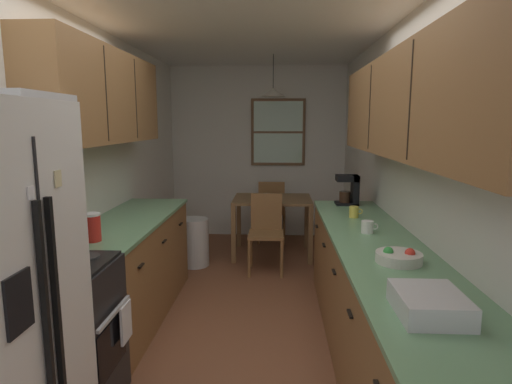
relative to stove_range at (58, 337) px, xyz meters
name	(u,v)px	position (x,y,z in m)	size (l,w,h in m)	color
ground_plane	(246,306)	(0.99, 1.52, -0.47)	(12.00, 12.00, 0.00)	brown
wall_left	(98,172)	(-0.36, 1.52, 0.80)	(0.10, 9.00, 2.55)	silver
wall_right	(397,174)	(2.34, 1.52, 0.80)	(0.10, 9.00, 2.55)	silver
wall_back	(258,152)	(0.99, 4.17, 0.80)	(4.40, 0.10, 2.55)	silver
ceiling_slab	(244,19)	(0.99, 1.52, 2.12)	(4.40, 9.00, 0.08)	white
stove_range	(58,337)	(0.00, 0.00, 0.00)	(0.66, 0.58, 1.10)	black
microwave_over_range	(21,125)	(-0.11, 0.00, 1.24)	(0.39, 0.57, 0.35)	silver
counter_left	(131,268)	(-0.01, 1.26, -0.02)	(0.64, 1.94, 0.90)	olive
upper_cabinets_left	(103,97)	(-0.15, 1.21, 1.46)	(0.33, 2.02, 0.75)	olive
counter_right	(378,307)	(1.99, 0.56, -0.02)	(0.64, 3.28, 0.90)	olive
upper_cabinets_right	(412,105)	(2.13, 0.51, 1.36)	(0.33, 2.96, 0.67)	olive
dining_table	(272,207)	(1.23, 3.12, 0.17)	(1.00, 0.78, 0.76)	brown
dining_chair_near	(266,229)	(1.16, 2.53, 0.03)	(0.40, 0.40, 0.90)	olive
dining_chair_far	(272,208)	(1.21, 3.72, 0.03)	(0.40, 0.40, 0.90)	olive
pendant_light	(273,92)	(1.23, 3.12, 1.62)	(0.32, 0.32, 0.51)	black
back_window	(278,132)	(1.29, 4.09, 1.11)	(0.80, 0.05, 0.98)	brown
trash_bin	(195,242)	(0.29, 2.65, -0.18)	(0.34, 0.34, 0.58)	silver
storage_canister	(92,227)	(-0.01, 0.55, 0.53)	(0.12, 0.12, 0.20)	red
dish_towel	(126,322)	(0.35, 0.15, 0.03)	(0.02, 0.16, 0.24)	white
coffee_maker	(350,189)	(2.02, 1.99, 0.59)	(0.22, 0.18, 0.30)	black
mug_by_coffeemaker	(354,212)	(1.96, 1.39, 0.48)	(0.12, 0.08, 0.10)	#E5CC4C
mug_spare	(368,227)	(1.97, 0.86, 0.48)	(0.13, 0.09, 0.09)	white
fruit_bowl	(399,257)	(2.01, 0.19, 0.46)	(0.27, 0.27, 0.09)	silver
dish_rack	(429,304)	(1.94, -0.51, 0.48)	(0.28, 0.34, 0.10)	silver
table_serving_bowl	(267,196)	(1.15, 3.07, 0.32)	(0.18, 0.18, 0.06)	silver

